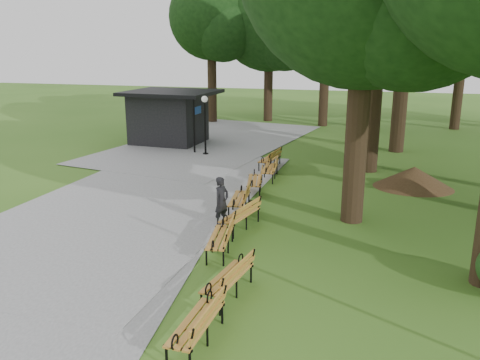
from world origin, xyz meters
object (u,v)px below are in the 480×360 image
(bench_6, at_px, (270,169))
(bench_7, at_px, (270,159))
(bench_3, at_px, (240,215))
(bench_5, at_px, (255,180))
(bench_2, at_px, (220,238))
(bench_1, at_px, (228,278))
(dirt_mound, at_px, (414,177))
(bench_4, at_px, (239,199))
(lamp_post, at_px, (205,113))
(bench_0, at_px, (196,323))
(kiosk, at_px, (168,117))
(person, at_px, (222,201))

(bench_6, distance_m, bench_7, 1.86)
(bench_3, xyz_separation_m, bench_5, (-0.53, 3.99, 0.00))
(bench_2, bearing_deg, bench_3, 170.70)
(bench_1, bearing_deg, bench_2, -149.37)
(dirt_mound, distance_m, bench_4, 7.44)
(lamp_post, relative_size, bench_4, 1.58)
(dirt_mound, height_order, bench_0, bench_0)
(kiosk, relative_size, bench_6, 2.51)
(lamp_post, bearing_deg, dirt_mound, -19.50)
(person, xyz_separation_m, dirt_mound, (6.01, 6.03, -0.35))
(bench_3, bearing_deg, bench_2, 12.00)
(bench_5, bearing_deg, person, -13.04)
(bench_5, bearing_deg, bench_3, -3.93)
(dirt_mound, distance_m, bench_5, 6.30)
(person, relative_size, bench_4, 0.82)
(bench_5, bearing_deg, bench_2, -6.62)
(bench_2, xyz_separation_m, bench_7, (-0.74, 9.72, 0.00))
(person, height_order, dirt_mound, person)
(kiosk, xyz_separation_m, bench_4, (7.12, -10.55, -1.06))
(bench_0, relative_size, bench_7, 1.00)
(kiosk, height_order, bench_6, kiosk)
(kiosk, height_order, bench_0, kiosk)
(lamp_post, distance_m, bench_7, 4.54)
(lamp_post, bearing_deg, bench_3, -64.95)
(person, bearing_deg, dirt_mound, -21.62)
(bench_2, relative_size, bench_5, 1.00)
(kiosk, distance_m, bench_5, 10.82)
(kiosk, distance_m, bench_3, 14.34)
(person, distance_m, bench_1, 4.56)
(bench_3, height_order, bench_7, same)
(bench_3, xyz_separation_m, bench_6, (-0.37, 5.99, 0.00))
(bench_1, distance_m, bench_2, 2.41)
(bench_1, height_order, bench_2, same)
(bench_1, bearing_deg, bench_5, -161.43)
(bench_1, bearing_deg, dirt_mound, 165.24)
(bench_0, height_order, bench_3, same)
(bench_4, xyz_separation_m, bench_6, (0.09, 4.41, 0.00))
(bench_3, bearing_deg, bench_1, 24.61)
(bench_2, distance_m, bench_3, 1.92)
(bench_7, bearing_deg, bench_5, 10.69)
(dirt_mound, xyz_separation_m, bench_3, (-5.38, -6.17, 0.01))
(bench_0, bearing_deg, bench_5, -170.02)
(lamp_post, height_order, bench_5, lamp_post)
(kiosk, height_order, bench_1, kiosk)
(person, height_order, bench_2, person)
(person, relative_size, kiosk, 0.32)
(lamp_post, distance_m, bench_1, 14.95)
(dirt_mound, xyz_separation_m, bench_1, (-4.51, -10.32, 0.01))
(kiosk, distance_m, bench_6, 9.53)
(bench_1, bearing_deg, lamp_post, -149.86)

